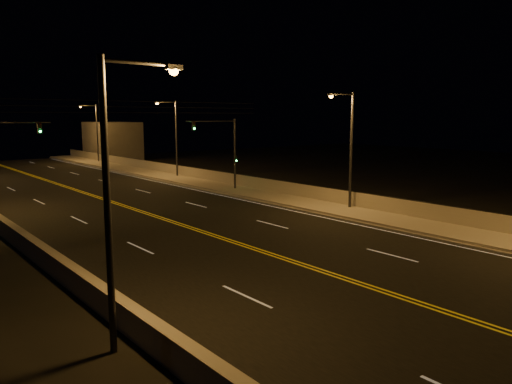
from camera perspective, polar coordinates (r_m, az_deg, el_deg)
road at (r=29.19m, az=-5.55°, el=-4.75°), size 18.00×120.00×0.02m
sidewalk at (r=36.08m, az=8.94°, el=-1.99°), size 3.60×120.00×0.30m
curb at (r=34.76m, az=6.86°, el=-2.48°), size 0.14×120.00×0.15m
parapet_wall at (r=37.19m, az=10.68°, el=-0.70°), size 0.30×120.00×1.00m
jersey_barrier at (r=25.38m, az=-23.49°, el=-6.41°), size 0.45×120.00×0.95m
distant_building_right at (r=82.87m, az=-16.11°, el=5.68°), size 6.00×10.00×5.81m
parapet_rail at (r=37.11m, az=10.70°, el=0.10°), size 0.06×120.00×0.06m
lane_markings at (r=29.13m, az=-5.47°, el=-4.75°), size 17.32×116.00×0.00m
streetlight_1 at (r=35.68m, az=10.54°, el=5.53°), size 2.55×0.28×8.40m
streetlight_2 at (r=54.91m, az=-9.37°, el=6.61°), size 2.55×0.28×8.40m
streetlight_3 at (r=75.40m, az=-17.92°, el=6.84°), size 2.55×0.28×8.40m
streetlight_4 at (r=14.47m, az=-15.64°, el=0.92°), size 2.55×0.28×8.40m
traffic_signal_right at (r=44.24m, az=-3.44°, el=5.19°), size 5.11×0.31×6.53m
overhead_wires at (r=36.73m, az=-14.00°, el=9.41°), size 22.00×0.03×0.83m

